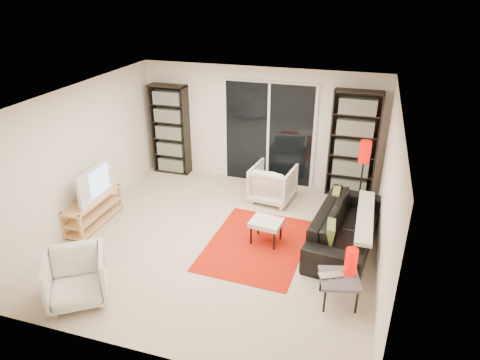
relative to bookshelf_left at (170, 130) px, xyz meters
name	(u,v)px	position (x,y,z in m)	size (l,w,h in m)	color
floor	(220,240)	(1.95, -2.33, -0.98)	(5.00, 5.00, 0.00)	#C1AC95
wall_back	(260,126)	(1.95, 0.17, 0.22)	(5.00, 0.02, 2.40)	white
wall_front	(138,270)	(1.95, -4.83, 0.22)	(5.00, 0.02, 2.40)	white
wall_left	(81,156)	(-0.55, -2.33, 0.22)	(0.02, 5.00, 2.40)	white
wall_right	(388,196)	(4.45, -2.33, 0.22)	(0.02, 5.00, 2.40)	white
ceiling	(217,98)	(1.95, -2.33, 1.42)	(5.00, 5.00, 0.02)	white
sliding_door	(269,134)	(2.15, 0.13, 0.07)	(1.92, 0.08, 2.16)	white
bookshelf_left	(170,130)	(0.00, 0.00, 0.00)	(0.80, 0.30, 1.95)	black
bookshelf_right	(353,145)	(3.85, 0.00, 0.07)	(0.90, 0.30, 2.10)	black
tv_stand	(93,210)	(-0.36, -2.47, -0.71)	(0.41, 1.27, 0.50)	#E3B872
tv	(90,183)	(-0.34, -2.47, -0.18)	(1.01, 0.13, 0.58)	black
rug	(256,244)	(2.56, -2.30, -0.97)	(1.51, 2.05, 0.01)	#B81707
sofa	(346,226)	(3.93, -1.84, -0.65)	(2.21, 0.86, 0.65)	black
armchair_back	(273,183)	(2.45, -0.70, -0.61)	(0.77, 0.79, 0.72)	silver
armchair_front	(76,278)	(0.60, -4.25, -0.62)	(0.75, 0.77, 0.70)	silver
ottoman	(266,224)	(2.69, -2.17, -0.63)	(0.54, 0.46, 0.40)	silver
side_table	(339,280)	(3.95, -3.29, -0.62)	(0.62, 0.62, 0.40)	#4B4B51
laptop	(332,277)	(3.86, -3.33, -0.56)	(0.32, 0.21, 0.03)	silver
table_lamp	(351,261)	(4.07, -3.15, -0.39)	(0.16, 0.16, 0.37)	#EE0700
floor_lamp	(364,159)	(4.07, -0.77, 0.12)	(0.21, 0.21, 1.42)	black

